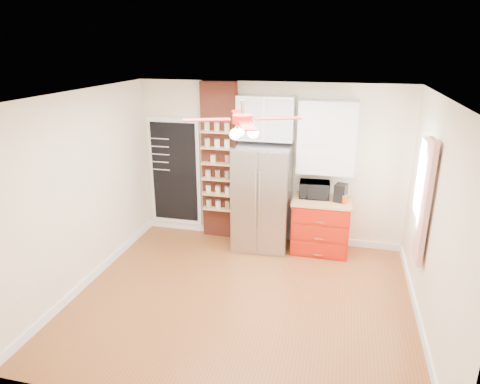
% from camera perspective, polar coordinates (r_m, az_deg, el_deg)
% --- Properties ---
extents(floor, '(4.50, 4.50, 0.00)m').
position_cam_1_polar(floor, '(5.97, 0.31, -13.99)').
color(floor, brown).
rests_on(floor, ground).
extents(ceiling, '(4.50, 4.50, 0.00)m').
position_cam_1_polar(ceiling, '(5.03, 0.36, 12.73)').
color(ceiling, white).
rests_on(ceiling, wall_back).
extents(wall_back, '(4.50, 0.02, 2.70)m').
position_cam_1_polar(wall_back, '(7.21, 3.98, 3.74)').
color(wall_back, beige).
rests_on(wall_back, floor).
extents(wall_front, '(4.50, 0.02, 2.70)m').
position_cam_1_polar(wall_front, '(3.63, -7.11, -12.83)').
color(wall_front, beige).
rests_on(wall_front, floor).
extents(wall_left, '(0.02, 4.00, 2.70)m').
position_cam_1_polar(wall_left, '(6.23, -20.26, 0.05)').
color(wall_left, beige).
rests_on(wall_left, floor).
extents(wall_right, '(0.02, 4.00, 2.70)m').
position_cam_1_polar(wall_right, '(5.34, 24.59, -3.65)').
color(wall_right, beige).
rests_on(wall_right, floor).
extents(chalkboard, '(0.95, 0.05, 1.95)m').
position_cam_1_polar(chalkboard, '(7.70, -8.69, 2.63)').
color(chalkboard, white).
rests_on(chalkboard, wall_back).
extents(brick_pillar, '(0.60, 0.16, 2.70)m').
position_cam_1_polar(brick_pillar, '(7.32, -2.71, 4.00)').
color(brick_pillar, brown).
rests_on(brick_pillar, floor).
extents(fridge, '(0.90, 0.70, 1.75)m').
position_cam_1_polar(fridge, '(7.02, 2.97, -0.75)').
color(fridge, '#A2A1A6').
rests_on(fridge, floor).
extents(upper_glass_cabinet, '(0.90, 0.35, 0.70)m').
position_cam_1_polar(upper_glass_cabinet, '(6.88, 3.46, 9.82)').
color(upper_glass_cabinet, white).
rests_on(upper_glass_cabinet, wall_back).
extents(red_cabinet, '(0.94, 0.64, 0.90)m').
position_cam_1_polar(red_cabinet, '(7.12, 10.70, -4.43)').
color(red_cabinet, '#A81607').
rests_on(red_cabinet, floor).
extents(upper_shelf_unit, '(0.90, 0.30, 1.15)m').
position_cam_1_polar(upper_shelf_unit, '(6.86, 11.51, 7.10)').
color(upper_shelf_unit, white).
rests_on(upper_shelf_unit, wall_back).
extents(window, '(0.04, 0.75, 1.05)m').
position_cam_1_polar(window, '(6.11, 23.23, 1.29)').
color(window, white).
rests_on(window, wall_right).
extents(curtain, '(0.06, 0.40, 1.55)m').
position_cam_1_polar(curtain, '(5.62, 23.43, -1.31)').
color(curtain, red).
rests_on(curtain, wall_right).
extents(ceiling_fan, '(1.40, 1.40, 0.44)m').
position_cam_1_polar(ceiling_fan, '(5.06, 0.35, 9.63)').
color(ceiling_fan, silver).
rests_on(ceiling_fan, ceiling).
extents(toaster_oven, '(0.50, 0.35, 0.27)m').
position_cam_1_polar(toaster_oven, '(7.01, 9.88, 0.31)').
color(toaster_oven, black).
rests_on(toaster_oven, red_cabinet).
extents(coffee_maker, '(0.22, 0.24, 0.29)m').
position_cam_1_polar(coffee_maker, '(6.91, 13.28, -0.12)').
color(coffee_maker, black).
rests_on(coffee_maker, red_cabinet).
extents(canister_left, '(0.11, 0.11, 0.12)m').
position_cam_1_polar(canister_left, '(6.85, 13.80, -1.04)').
color(canister_left, '#B12C09').
rests_on(canister_left, red_cabinet).
extents(canister_right, '(0.14, 0.14, 0.15)m').
position_cam_1_polar(canister_right, '(6.93, 13.37, -0.65)').
color(canister_right, '#BA310A').
rests_on(canister_right, red_cabinet).
extents(pantry_jar_oats, '(0.12, 0.12, 0.13)m').
position_cam_1_polar(pantry_jar_oats, '(7.20, -3.61, 4.43)').
color(pantry_jar_oats, '#C2B995').
rests_on(pantry_jar_oats, brick_pillar).
extents(pantry_jar_beans, '(0.10, 0.10, 0.13)m').
position_cam_1_polar(pantry_jar_beans, '(7.14, -1.69, 4.34)').
color(pantry_jar_beans, '#97614C').
rests_on(pantry_jar_beans, brick_pillar).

